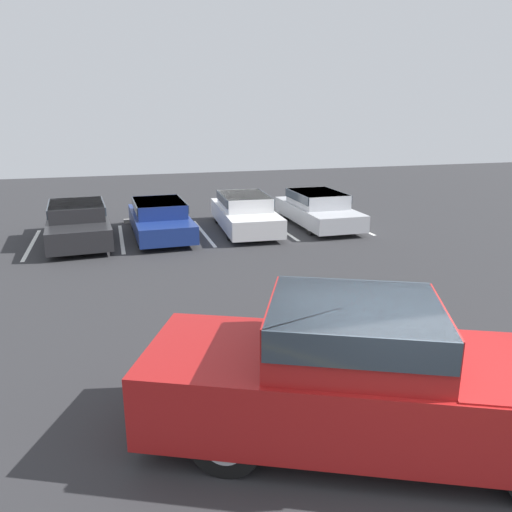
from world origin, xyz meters
name	(u,v)px	position (x,y,z in m)	size (l,w,h in m)	color
ground_plane	(411,460)	(0.00, 0.00, 0.00)	(60.00, 60.00, 0.00)	#2D2D30
stall_stripe_a	(32,244)	(-5.80, 12.35, 0.00)	(0.12, 4.05, 0.01)	white
stall_stripe_b	(122,238)	(-3.03, 12.35, 0.00)	(0.12, 4.05, 0.01)	white
stall_stripe_c	(204,233)	(-0.25, 12.35, 0.00)	(0.12, 4.05, 0.01)	white
stall_stripe_d	(279,228)	(2.52, 12.35, 0.00)	(0.12, 4.05, 0.01)	white
stall_stripe_e	(348,223)	(5.30, 12.35, 0.00)	(0.12, 4.05, 0.01)	white
pickup_truck	(376,377)	(-0.30, 0.45, 0.93)	(6.02, 4.17, 1.88)	#A51919
parked_sedan_a	(78,221)	(-4.34, 12.32, 0.67)	(2.12, 4.63, 1.26)	#232326
parked_sedan_b	(160,217)	(-1.73, 12.40, 0.64)	(1.88, 4.57, 1.19)	navy
parked_sedan_c	(245,211)	(1.26, 12.44, 0.67)	(2.03, 4.75, 1.26)	silver
parked_sedan_d	(318,207)	(4.04, 12.40, 0.66)	(1.84, 4.61, 1.24)	#B7BABF
wheel_stop_curb	(149,220)	(-1.93, 14.77, 0.07)	(1.88, 0.20, 0.14)	#B7B2A8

